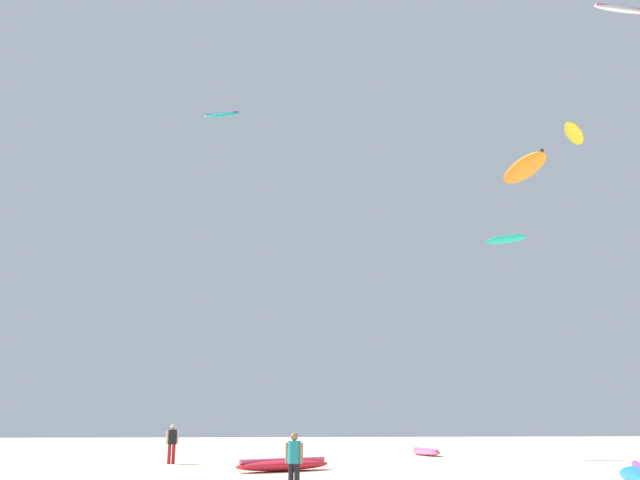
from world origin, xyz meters
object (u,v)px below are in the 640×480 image
object	(u,v)px
person_midground	(172,441)
kite_aloft_0	(621,9)
kite_grounded_near	(283,465)
kite_aloft_2	(574,134)
kite_aloft_4	(506,239)
kite_aloft_1	(524,168)
person_foreground	(294,458)
kite_aloft_3	(222,115)
kite_grounded_far	(426,452)

from	to	relation	value
person_midground	kite_aloft_0	bearing A→B (deg)	65.21
kite_grounded_near	kite_aloft_0	size ratio (longest dim) A/B	1.22
person_midground	kite_aloft_2	world-z (taller)	kite_aloft_2
kite_aloft_4	kite_grounded_near	bearing A→B (deg)	-141.26
kite_aloft_1	kite_aloft_4	world-z (taller)	kite_aloft_1
person_foreground	kite_aloft_3	bearing A→B (deg)	37.22
kite_aloft_1	kite_aloft_2	size ratio (longest dim) A/B	1.09
kite_aloft_1	kite_grounded_far	bearing A→B (deg)	139.42
kite_grounded_far	kite_aloft_4	xyz separation A→B (m)	(5.96, 0.92, 12.67)
kite_aloft_1	kite_aloft_3	bearing A→B (deg)	151.16
kite_grounded_near	kite_aloft_1	world-z (taller)	kite_aloft_1
kite_grounded_near	kite_aloft_3	size ratio (longest dim) A/B	1.51
kite_grounded_far	kite_aloft_4	distance (m)	14.03
person_midground	kite_grounded_near	world-z (taller)	person_midground
kite_grounded_near	kite_grounded_far	xyz separation A→B (m)	(8.20, 10.44, -0.04)
person_foreground	kite_aloft_3	size ratio (longest dim) A/B	0.58
kite_grounded_near	kite_aloft_2	world-z (taller)	kite_aloft_2
person_midground	kite_aloft_2	bearing A→B (deg)	90.16
person_foreground	kite_aloft_4	distance (m)	26.62
person_foreground	person_midground	bearing A→B (deg)	48.65
kite_aloft_0	kite_aloft_1	bearing A→B (deg)	147.29
kite_aloft_1	kite_aloft_3	size ratio (longest dim) A/B	1.68
person_midground	kite_aloft_0	world-z (taller)	kite_aloft_0
kite_grounded_far	kite_aloft_1	bearing A→B (deg)	-40.58
kite_aloft_3	person_midground	bearing A→B (deg)	-93.20
person_midground	kite_grounded_far	xyz separation A→B (m)	(13.12, 5.86, -0.81)
kite_aloft_1	kite_aloft_4	xyz separation A→B (m)	(0.76, 5.37, -2.60)
person_midground	kite_aloft_3	xyz separation A→B (m)	(0.62, 11.15, 21.91)
person_midground	kite_aloft_4	world-z (taller)	kite_aloft_4
kite_aloft_1	kite_aloft_3	xyz separation A→B (m)	(-17.69, 9.74, 7.45)
kite_aloft_3	kite_aloft_0	bearing A→B (deg)	-29.71
kite_aloft_0	person_foreground	bearing A→B (deg)	-149.89
person_foreground	kite_aloft_1	distance (m)	24.07
person_midground	kite_aloft_4	distance (m)	23.46
kite_aloft_4	kite_aloft_1	bearing A→B (deg)	-98.05
kite_aloft_2	kite_grounded_far	bearing A→B (deg)	-163.18
kite_aloft_1	kite_aloft_4	bearing A→B (deg)	81.95
kite_grounded_far	kite_aloft_0	xyz separation A→B (m)	(10.17, -7.65, 23.57)
kite_grounded_near	kite_aloft_4	bearing A→B (deg)	38.74
person_foreground	kite_grounded_far	xyz separation A→B (m)	(8.13, 18.26, -0.74)
person_midground	kite_aloft_2	xyz separation A→B (m)	(25.95, 9.74, 20.76)
kite_grounded_far	kite_aloft_3	world-z (taller)	kite_aloft_3
kite_aloft_0	kite_aloft_3	size ratio (longest dim) A/B	1.24
kite_grounded_far	kite_aloft_0	distance (m)	26.79
kite_grounded_near	kite_aloft_0	xyz separation A→B (m)	(18.37, 2.79, 23.53)
kite_aloft_2	kite_aloft_3	xyz separation A→B (m)	(-25.32, 1.41, 1.15)
kite_grounded_near	kite_aloft_1	distance (m)	21.15
person_midground	kite_aloft_1	bearing A→B (deg)	73.99
kite_aloft_0	kite_grounded_far	bearing A→B (deg)	143.07
person_foreground	kite_aloft_2	world-z (taller)	kite_aloft_2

